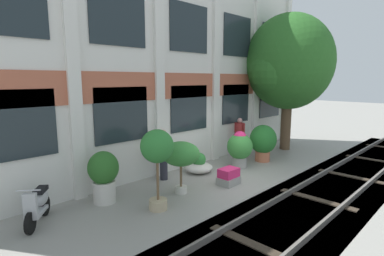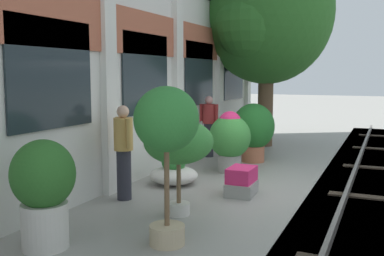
% 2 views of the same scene
% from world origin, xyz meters
% --- Properties ---
extents(ground_plane, '(80.00, 80.00, 0.00)m').
position_xyz_m(ground_plane, '(0.00, 0.00, 0.00)').
color(ground_plane, gray).
extents(apartment_facade, '(15.02, 0.64, 8.66)m').
position_xyz_m(apartment_facade, '(-0.00, 2.68, 4.30)').
color(apartment_facade, silver).
rests_on(apartment_facade, ground).
extents(rail_tracks, '(22.66, 2.80, 0.43)m').
position_xyz_m(rail_tracks, '(0.00, -2.45, -0.13)').
color(rail_tracks, '#4C473F').
rests_on(rail_tracks, ground).
extents(broadleaf_tree, '(4.18, 3.99, 6.29)m').
position_xyz_m(broadleaf_tree, '(5.24, 1.17, 3.99)').
color(broadleaf_tree, brown).
rests_on(broadleaf_tree, ground).
extents(potted_plant_terracotta_small, '(0.85, 0.85, 2.10)m').
position_xyz_m(potted_plant_terracotta_small, '(-3.33, 0.24, 1.53)').
color(potted_plant_terracotta_small, tan).
rests_on(potted_plant_terracotta_small, ground).
extents(potted_plant_square_trough, '(0.73, 0.54, 0.52)m').
position_xyz_m(potted_plant_square_trough, '(-0.57, 0.09, 0.25)').
color(potted_plant_square_trough, gray).
rests_on(potted_plant_square_trough, ground).
extents(potted_plant_low_pan, '(1.10, 1.10, 1.54)m').
position_xyz_m(potted_plant_low_pan, '(-2.14, 0.64, 1.16)').
color(potted_plant_low_pan, beige).
rests_on(potted_plant_low_pan, ground).
extents(potted_plant_stone_basin, '(1.08, 1.08, 1.50)m').
position_xyz_m(potted_plant_stone_basin, '(2.61, 0.79, 0.85)').
color(potted_plant_stone_basin, '#B76647').
rests_on(potted_plant_stone_basin, ground).
extents(potted_plant_ribbed_drum, '(0.82, 0.82, 1.43)m').
position_xyz_m(potted_plant_ribbed_drum, '(-4.07, 1.64, 0.80)').
color(potted_plant_ribbed_drum, beige).
rests_on(potted_plant_ribbed_drum, ground).
extents(potted_plant_wide_bowl, '(0.99, 0.99, 0.73)m').
position_xyz_m(potted_plant_wide_bowl, '(-0.34, 1.61, 0.26)').
color(potted_plant_wide_bowl, beige).
rests_on(potted_plant_wide_bowl, ground).
extents(potted_plant_glazed_jar, '(0.96, 0.96, 1.40)m').
position_xyz_m(potted_plant_glazed_jar, '(1.21, 0.94, 0.80)').
color(potted_plant_glazed_jar, gray).
rests_on(potted_plant_glazed_jar, ground).
extents(scooter_near_curb, '(0.93, 1.14, 0.98)m').
position_xyz_m(scooter_near_curb, '(-5.75, 1.68, 0.44)').
color(scooter_near_curb, black).
rests_on(scooter_near_curb, ground).
extents(resident_by_doorway, '(0.34, 0.53, 1.66)m').
position_xyz_m(resident_by_doorway, '(2.79, 2.09, 0.89)').
color(resident_by_doorway, '#282833').
rests_on(resident_by_doorway, ground).
extents(resident_watching_tracks, '(0.34, 0.46, 1.70)m').
position_xyz_m(resident_watching_tracks, '(-1.72, 1.93, 0.91)').
color(resident_watching_tracks, '#282833').
rests_on(resident_watching_tracks, ground).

